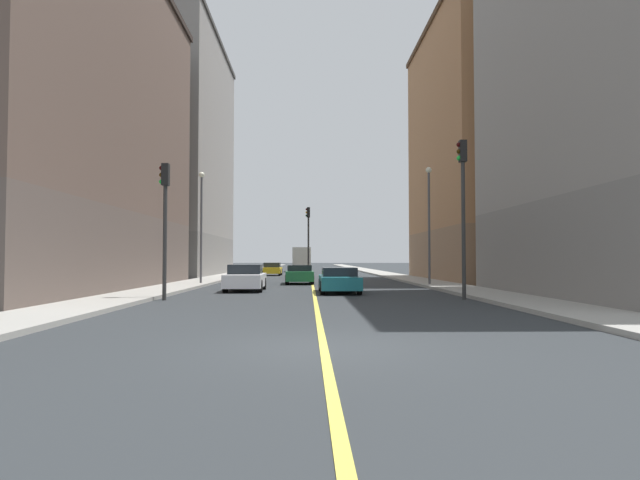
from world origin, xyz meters
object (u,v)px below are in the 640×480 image
object	(u,v)px
traffic_light_right_near	(165,211)
street_lamp_right_near	(201,215)
building_right_corner	(43,114)
car_teal	(339,280)
traffic_light_median_far	(308,232)
box_truck	(302,259)
car_yellow	(272,269)
car_green	(299,275)
car_white	(246,278)
building_right_midblock	(170,157)
building_left_mid	(492,151)
traffic_light_left_near	(463,197)
street_lamp_left_near	(429,213)

from	to	relation	value
traffic_light_right_near	street_lamp_right_near	xyz separation A→B (m)	(-0.98, 11.95, 0.82)
building_right_corner	car_teal	bearing A→B (deg)	-5.27
traffic_light_median_far	box_truck	xyz separation A→B (m)	(-0.81, 22.51, -2.36)
box_truck	car_teal	bearing A→B (deg)	-86.89
traffic_light_median_far	car_yellow	bearing A→B (deg)	120.16
car_green	car_teal	bearing A→B (deg)	-76.94
car_teal	car_white	bearing A→B (deg)	161.83
traffic_light_right_near	street_lamp_right_near	bearing A→B (deg)	94.70
traffic_light_right_near	street_lamp_right_near	size ratio (longest dim) A/B	0.78
traffic_light_right_near	car_white	xyz separation A→B (m)	(2.56, 6.05, -2.96)
traffic_light_right_near	car_yellow	size ratio (longest dim) A/B	1.41
building_right_corner	car_white	bearing A→B (deg)	0.87
building_right_midblock	traffic_light_median_far	distance (m)	16.85
street_lamp_right_near	box_truck	distance (m)	35.95
car_teal	car_yellow	world-z (taller)	car_yellow
traffic_light_right_near	building_left_mid	bearing A→B (deg)	42.63
car_yellow	traffic_light_right_near	bearing A→B (deg)	-94.10
car_white	car_teal	bearing A→B (deg)	-18.17
box_truck	traffic_light_left_near	bearing A→B (deg)	-81.38
traffic_light_right_near	car_green	bearing A→B (deg)	68.77
traffic_light_median_far	street_lamp_right_near	bearing A→B (deg)	-118.06
car_teal	car_yellow	xyz separation A→B (m)	(-5.14, 26.54, 0.01)
street_lamp_left_near	car_green	world-z (taller)	street_lamp_left_near
building_right_midblock	street_lamp_right_near	distance (m)	21.11
street_lamp_right_near	building_right_midblock	bearing A→B (deg)	110.67
street_lamp_right_near	car_teal	distance (m)	11.84
car_green	traffic_light_median_far	bearing A→B (deg)	86.99
building_left_mid	street_lamp_left_near	bearing A→B (deg)	-129.86
street_lamp_left_near	car_white	bearing A→B (deg)	-158.56
car_green	car_yellow	size ratio (longest dim) A/B	1.03
box_truck	car_white	bearing A→B (deg)	-93.43
street_lamp_left_near	car_teal	size ratio (longest dim) A/B	1.56
building_right_midblock	street_lamp_right_near	size ratio (longest dim) A/B	3.34
building_left_mid	traffic_light_right_near	world-z (taller)	building_left_mid
building_right_midblock	box_truck	distance (m)	23.56
traffic_light_left_near	car_yellow	world-z (taller)	traffic_light_left_near
traffic_light_left_near	traffic_light_right_near	bearing A→B (deg)	180.00
building_right_corner	street_lamp_left_near	world-z (taller)	building_right_corner
building_right_corner	car_yellow	distance (m)	28.44
building_right_midblock	traffic_light_left_near	size ratio (longest dim) A/B	3.59
building_right_corner	street_lamp_left_near	xyz separation A→B (m)	(21.18, 4.35, -4.75)
building_right_midblock	car_yellow	world-z (taller)	building_right_midblock
box_truck	building_right_corner	bearing A→B (deg)	-107.44
traffic_light_right_near	car_yellow	xyz separation A→B (m)	(2.22, 31.01, -2.99)
building_left_mid	traffic_light_left_near	xyz separation A→B (m)	(-8.00, -18.59, -5.86)
traffic_light_median_far	traffic_light_right_near	bearing A→B (deg)	-103.29
street_lamp_right_near	car_teal	xyz separation A→B (m)	(8.34, -7.48, -3.83)
traffic_light_median_far	car_yellow	size ratio (longest dim) A/B	1.59
building_right_corner	traffic_light_right_near	size ratio (longest dim) A/B	4.24
building_left_mid	box_truck	world-z (taller)	building_left_mid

